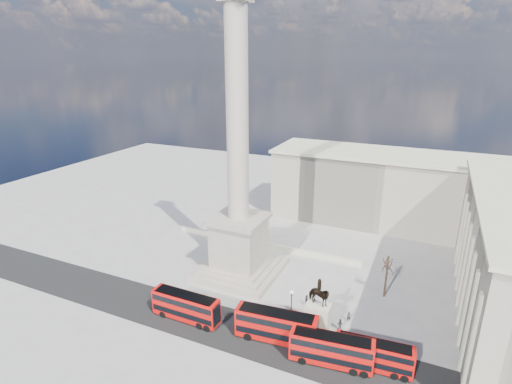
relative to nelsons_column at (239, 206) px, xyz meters
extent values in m
plane|color=#A19D98|center=(0.00, -5.00, -12.92)|extent=(180.00, 180.00, 0.00)
cube|color=black|center=(5.00, -15.00, -12.91)|extent=(120.00, 9.00, 0.01)
cube|color=#A29687|center=(0.00, 0.00, -12.42)|extent=(14.00, 14.00, 1.00)
cube|color=#A29687|center=(0.00, 0.00, -11.67)|extent=(12.00, 12.00, 0.50)
cube|color=#A29687|center=(0.00, 0.00, -11.17)|extent=(10.00, 10.00, 0.50)
cube|color=#A29687|center=(0.00, 0.00, -6.92)|extent=(8.00, 8.00, 8.00)
cube|color=#A29687|center=(0.00, 0.00, -2.52)|extent=(9.00, 9.00, 0.80)
cylinder|color=#ACA18F|center=(0.00, 0.00, 14.88)|extent=(3.60, 3.60, 34.00)
cube|color=beige|center=(0.00, 11.00, -12.37)|extent=(40.00, 0.60, 1.10)
cube|color=beige|center=(20.00, 35.00, -4.92)|extent=(50.00, 16.00, 16.00)
cube|color=beige|center=(20.00, 35.00, 3.38)|extent=(51.00, 17.00, 0.60)
cube|color=red|center=(-0.97, -15.70, -10.64)|extent=(10.57, 2.46, 3.89)
cube|color=black|center=(-0.97, -15.70, -11.33)|extent=(10.15, 2.52, 0.86)
cube|color=black|center=(-0.97, -15.70, -9.61)|extent=(10.15, 2.52, 0.86)
cube|color=black|center=(-0.97, -15.70, -8.67)|extent=(9.51, 2.22, 0.06)
cylinder|color=black|center=(-4.45, -15.68, -12.39)|extent=(1.07, 2.53, 1.06)
cylinder|color=black|center=(1.98, -15.72, -12.39)|extent=(1.07, 2.53, 1.06)
cylinder|color=black|center=(3.25, -15.73, -12.39)|extent=(1.07, 2.53, 1.06)
cube|color=red|center=(12.93, -14.55, -10.49)|extent=(11.43, 3.66, 4.13)
cube|color=black|center=(12.93, -14.55, -11.23)|extent=(10.99, 3.68, 0.92)
cube|color=black|center=(12.93, -14.55, -9.40)|extent=(10.99, 3.68, 0.92)
cube|color=black|center=(12.93, -14.55, -8.40)|extent=(10.28, 3.30, 0.06)
cylinder|color=black|center=(9.24, -14.92, -12.36)|extent=(1.38, 2.77, 1.12)
cylinder|color=black|center=(16.05, -14.23, -12.36)|extent=(1.38, 2.77, 1.12)
cylinder|color=black|center=(17.39, -14.10, -12.36)|extent=(1.38, 2.77, 1.12)
cube|color=red|center=(20.90, -15.83, -10.66)|extent=(10.66, 3.63, 3.85)
cube|color=black|center=(20.90, -15.83, -11.35)|extent=(10.25, 3.64, 0.85)
cube|color=black|center=(20.90, -15.83, -9.64)|extent=(10.25, 3.64, 0.85)
cube|color=black|center=(20.90, -15.83, -8.71)|extent=(9.60, 3.27, 0.06)
cylinder|color=black|center=(17.48, -16.25, -12.39)|extent=(1.34, 2.60, 1.04)
cylinder|color=black|center=(23.81, -15.47, -12.39)|extent=(1.34, 2.60, 1.04)
cylinder|color=black|center=(25.05, -15.32, -12.39)|extent=(1.34, 2.60, 1.04)
cube|color=red|center=(25.87, -14.34, -10.84)|extent=(9.74, 2.92, 3.53)
cube|color=black|center=(25.87, -14.34, -11.48)|extent=(9.36, 2.95, 0.79)
cube|color=black|center=(25.87, -14.34, -9.91)|extent=(9.36, 2.95, 0.79)
cube|color=black|center=(25.87, -14.34, -9.05)|extent=(8.77, 2.63, 0.05)
cylinder|color=black|center=(22.71, -14.59, -12.44)|extent=(1.14, 2.37, 0.96)
cylinder|color=black|center=(28.55, -14.14, -12.44)|extent=(1.14, 2.37, 0.96)
cylinder|color=black|center=(29.69, -14.05, -12.44)|extent=(1.14, 2.37, 0.96)
cylinder|color=black|center=(13.63, -10.47, -12.70)|extent=(0.38, 0.38, 0.44)
cylinder|color=black|center=(13.63, -10.47, -10.29)|extent=(0.14, 0.14, 5.25)
cylinder|color=black|center=(13.63, -10.47, -7.76)|extent=(0.26, 0.26, 0.26)
sphere|color=silver|center=(13.63, -10.47, -7.45)|extent=(0.49, 0.49, 0.49)
cube|color=beige|center=(17.62, -10.72, -12.65)|extent=(4.26, 3.19, 0.53)
cube|color=beige|center=(17.62, -10.72, -10.57)|extent=(3.41, 2.34, 4.69)
imported|color=black|center=(17.62, -10.72, -6.79)|extent=(3.66, 2.24, 2.88)
cylinder|color=black|center=(17.62, -10.72, -5.06)|extent=(0.53, 0.53, 1.28)
sphere|color=black|center=(17.62, -10.72, -4.31)|extent=(0.38, 0.38, 0.38)
cylinder|color=#332319|center=(38.32, -3.16, -8.96)|extent=(0.32, 0.32, 7.92)
cylinder|color=#332319|center=(25.08, 2.78, -9.26)|extent=(0.34, 0.34, 7.32)
cylinder|color=#332319|center=(40.69, 3.80, -9.12)|extent=(0.33, 0.33, 7.60)
imported|color=#2A242A|center=(21.16, -6.15, -12.10)|extent=(0.66, 0.51, 1.63)
imported|color=#2A242A|center=(20.39, -8.61, -12.03)|extent=(0.89, 0.71, 1.78)
imported|color=#2A242A|center=(14.29, -5.00, -11.95)|extent=(1.03, 1.20, 1.93)
camera|label=1|loc=(29.26, -57.23, 24.27)|focal=28.00mm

